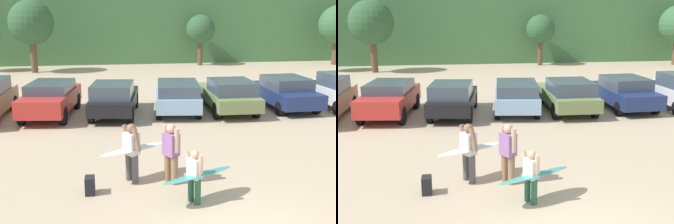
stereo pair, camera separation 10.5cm
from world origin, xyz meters
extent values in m
cube|color=#427042|center=(0.00, 34.37, 4.25)|extent=(108.00, 12.00, 8.50)
cylinder|color=brown|center=(-8.08, 24.56, 1.15)|extent=(0.47, 0.47, 2.29)
sphere|color=#2D5633|center=(-8.08, 24.56, 3.68)|extent=(3.26, 3.26, 3.26)
cylinder|color=brown|center=(5.12, 26.96, 1.00)|extent=(0.40, 0.40, 1.99)
sphere|color=#2D5633|center=(5.12, 26.96, 3.02)|extent=(2.41, 2.41, 2.41)
cylinder|color=black|center=(-7.02, 12.29, 0.34)|extent=(0.24, 0.68, 0.67)
cube|color=#B72D28|center=(-5.13, 10.87, 0.72)|extent=(2.35, 4.46, 0.72)
cube|color=#3F4C5B|center=(-5.12, 10.97, 1.28)|extent=(1.97, 2.55, 0.40)
cylinder|color=black|center=(-5.78, 12.37, 0.36)|extent=(0.31, 0.74, 0.72)
cylinder|color=black|center=(-4.14, 12.17, 0.36)|extent=(0.31, 0.74, 0.72)
cylinder|color=black|center=(-6.13, 9.58, 0.36)|extent=(0.31, 0.74, 0.72)
cylinder|color=black|center=(-4.48, 9.37, 0.36)|extent=(0.31, 0.74, 0.72)
cube|color=black|center=(-2.39, 10.74, 0.64)|extent=(2.36, 4.38, 0.57)
cube|color=#3F4C5B|center=(-2.49, 10.05, 1.22)|extent=(1.93, 2.29, 0.60)
cylinder|color=black|center=(-3.01, 12.21, 0.35)|extent=(0.31, 0.73, 0.70)
cylinder|color=black|center=(-1.40, 11.99, 0.35)|extent=(0.31, 0.73, 0.70)
cylinder|color=black|center=(-3.38, 9.48, 0.35)|extent=(0.31, 0.73, 0.70)
cylinder|color=black|center=(-1.78, 9.26, 0.35)|extent=(0.31, 0.73, 0.70)
cube|color=#84ADD1|center=(0.43, 11.02, 0.65)|extent=(2.41, 4.59, 0.63)
cube|color=#3F4C5B|center=(0.35, 10.35, 1.20)|extent=(2.04, 2.82, 0.48)
cylinder|color=black|center=(-0.24, 12.57, 0.34)|extent=(0.30, 0.69, 0.67)
cylinder|color=black|center=(1.45, 12.36, 0.34)|extent=(0.30, 0.69, 0.67)
cylinder|color=black|center=(-0.59, 9.69, 0.34)|extent=(0.30, 0.69, 0.67)
cylinder|color=black|center=(1.10, 9.48, 0.34)|extent=(0.30, 0.69, 0.67)
cube|color=#6B7F4C|center=(2.72, 10.83, 0.64)|extent=(1.97, 4.61, 0.57)
cube|color=#3F4C5B|center=(2.72, 10.16, 1.21)|extent=(1.79, 2.18, 0.57)
cylinder|color=black|center=(1.88, 12.35, 0.36)|extent=(0.23, 0.72, 0.72)
cylinder|color=black|center=(3.60, 12.33, 0.36)|extent=(0.23, 0.72, 0.72)
cylinder|color=black|center=(1.84, 9.33, 0.36)|extent=(0.23, 0.72, 0.72)
cylinder|color=black|center=(3.57, 9.30, 0.36)|extent=(0.23, 0.72, 0.72)
cube|color=navy|center=(5.55, 10.96, 0.63)|extent=(2.06, 4.39, 0.64)
cube|color=#3F4C5B|center=(5.55, 10.82, 1.22)|extent=(1.83, 2.25, 0.53)
cylinder|color=black|center=(4.64, 12.36, 0.31)|extent=(0.24, 0.63, 0.62)
cylinder|color=black|center=(6.35, 12.42, 0.31)|extent=(0.24, 0.63, 0.62)
cylinder|color=black|center=(4.74, 9.51, 0.31)|extent=(0.24, 0.63, 0.62)
cylinder|color=black|center=(6.45, 9.57, 0.31)|extent=(0.24, 0.63, 0.62)
cylinder|color=black|center=(7.18, 11.98, 0.31)|extent=(0.25, 0.64, 0.63)
cylinder|color=#4C4C51|center=(-2.02, 3.24, 0.38)|extent=(0.18, 0.18, 0.77)
cylinder|color=#4C4C51|center=(-2.17, 3.46, 0.38)|extent=(0.18, 0.18, 0.77)
cube|color=silver|center=(-2.09, 3.35, 1.06)|extent=(0.46, 0.49, 0.59)
sphere|color=#8C664C|center=(-2.09, 3.35, 1.47)|extent=(0.24, 0.24, 0.24)
cylinder|color=#8C664C|center=(-1.98, 3.17, 1.21)|extent=(0.27, 0.32, 0.63)
cylinder|color=#8C664C|center=(-2.21, 3.53, 1.21)|extent=(0.26, 0.30, 0.63)
cylinder|color=#26593F|center=(-0.65, 1.77, 0.31)|extent=(0.15, 0.15, 0.63)
cylinder|color=#26593F|center=(-0.77, 1.96, 0.31)|extent=(0.15, 0.15, 0.63)
cube|color=silver|center=(-0.71, 1.87, 0.87)|extent=(0.38, 0.40, 0.48)
sphere|color=#D8AD8C|center=(-0.71, 1.87, 1.21)|extent=(0.20, 0.20, 0.20)
cylinder|color=#D8AD8C|center=(-0.62, 1.72, 1.00)|extent=(0.17, 0.18, 0.51)
cylinder|color=#D8AD8C|center=(-0.81, 2.01, 1.00)|extent=(0.26, 0.32, 0.51)
cylinder|color=#8C6B4C|center=(-1.00, 3.00, 0.39)|extent=(0.18, 0.18, 0.77)
cylinder|color=#8C6B4C|center=(-1.15, 3.23, 0.39)|extent=(0.18, 0.18, 0.77)
cube|color=#9966A5|center=(-1.08, 3.11, 1.07)|extent=(0.46, 0.49, 0.59)
sphere|color=#D8AD8C|center=(-1.08, 3.11, 1.49)|extent=(0.25, 0.25, 0.25)
cylinder|color=#D8AD8C|center=(-0.96, 2.93, 1.22)|extent=(0.19, 0.19, 0.63)
cylinder|color=#D8AD8C|center=(-1.20, 3.29, 1.22)|extent=(0.19, 0.19, 0.63)
ellipsoid|color=white|center=(-2.00, 3.45, 0.88)|extent=(2.04, 1.45, 0.13)
ellipsoid|color=teal|center=(-0.62, 1.93, 0.67)|extent=(2.05, 1.38, 0.22)
cube|color=black|center=(-3.18, 2.72, 0.23)|extent=(0.24, 0.34, 0.45)
camera|label=1|loc=(-2.62, -6.79, 4.41)|focal=43.31mm
camera|label=2|loc=(-2.52, -6.80, 4.41)|focal=43.31mm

